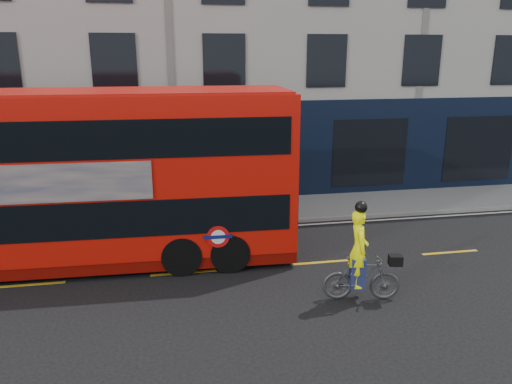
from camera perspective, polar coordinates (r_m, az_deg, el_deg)
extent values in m
plane|color=black|center=(12.68, -7.95, -11.98)|extent=(120.00, 120.00, 0.00)
cube|color=gray|center=(18.66, -8.92, -2.54)|extent=(60.00, 3.00, 0.12)
cube|color=gray|center=(17.24, -8.77, -4.08)|extent=(60.00, 0.12, 0.13)
cube|color=#A3A09A|center=(24.28, -10.24, 19.44)|extent=(50.00, 10.00, 15.00)
cube|color=black|center=(19.59, -9.30, 4.21)|extent=(50.00, 0.08, 4.00)
cube|color=silver|center=(16.98, -8.72, -4.61)|extent=(58.00, 0.10, 0.01)
cube|color=red|center=(14.56, -20.14, 2.04)|extent=(12.11, 3.10, 4.32)
cube|color=#690804|center=(15.25, -19.31, -6.47)|extent=(12.11, 3.04, 0.33)
cube|color=black|center=(14.80, -19.79, -1.56)|extent=(11.63, 3.12, 0.98)
cube|color=black|center=(14.35, -20.56, 6.39)|extent=(11.63, 3.12, 0.98)
cube|color=#AD130B|center=(14.24, -20.98, 10.60)|extent=(11.87, 2.98, 0.09)
cube|color=black|center=(14.83, 3.70, -0.59)|extent=(0.11, 2.46, 0.98)
cube|color=black|center=(14.39, 3.85, 7.38)|extent=(0.11, 2.46, 0.98)
cube|color=tan|center=(13.50, -25.82, 0.74)|extent=(6.56, 0.24, 0.98)
cylinder|color=red|center=(13.41, -4.35, -5.13)|extent=(0.61, 0.04, 0.61)
cylinder|color=white|center=(13.41, -4.35, -5.14)|extent=(0.39, 0.03, 0.39)
cube|color=#0C1459|center=(13.40, -4.35, -5.15)|extent=(0.77, 0.04, 0.10)
cylinder|color=black|center=(14.93, -3.47, -5.13)|extent=(1.18, 2.82, 1.09)
cylinder|color=black|center=(14.88, -8.53, -5.36)|extent=(1.18, 2.82, 1.09)
imported|color=#474A4C|center=(12.55, 11.96, -9.61)|extent=(1.94, 0.87, 1.13)
imported|color=#FBFF04|center=(12.22, 11.65, -6.35)|extent=(0.57, 0.76, 1.89)
cube|color=black|center=(12.54, 15.65, -7.52)|extent=(0.35, 0.30, 0.25)
cube|color=navy|center=(12.46, 11.50, -8.95)|extent=(0.41, 0.48, 0.78)
sphere|color=black|center=(11.87, 11.93, -1.71)|extent=(0.29, 0.29, 0.29)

